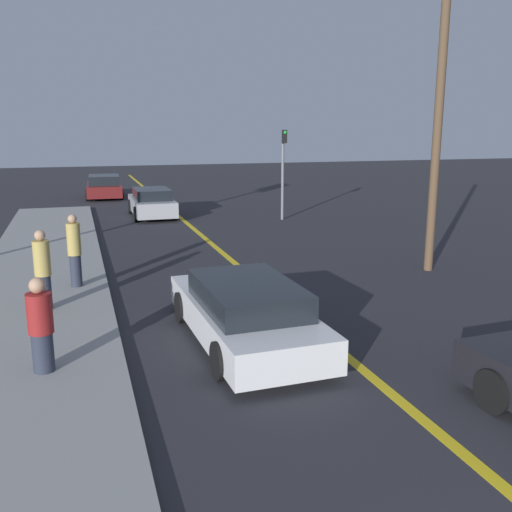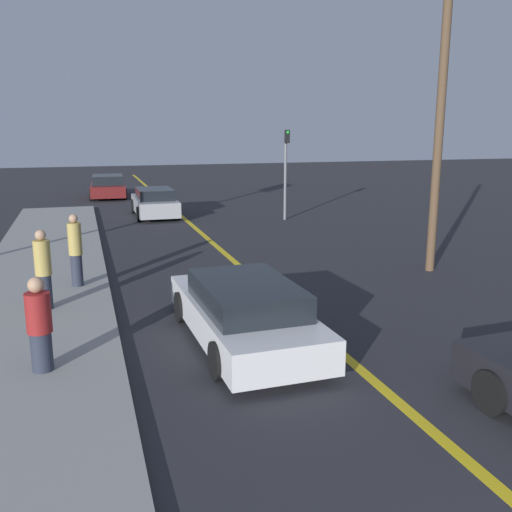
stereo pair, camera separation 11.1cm
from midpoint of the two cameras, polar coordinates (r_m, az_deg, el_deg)
The scene contains 10 objects.
road_center_line at distance 20.34m, azimuth -4.94°, elevation 1.51°, with size 0.20×60.00×0.01m.
sidewalk_left at distance 15.98m, azimuth -20.88°, elevation -2.24°, with size 3.28×27.95×0.11m.
car_ahead_center at distance 10.66m, azimuth -1.41°, elevation -5.61°, with size 2.07×4.79×1.23m.
car_far_distant at distance 26.15m, azimuth -10.49°, elevation 5.24°, with size 1.85×4.13×1.28m.
car_parked_left_lot at distance 33.99m, azimuth -15.03°, elevation 6.71°, with size 2.15×4.38×1.28m.
pedestrian_near_curb at distance 9.76m, azimuth -21.03°, elevation -6.53°, with size 0.40×0.40×1.56m.
pedestrian_mid_group at distance 13.00m, azimuth -20.78°, elevation -1.33°, with size 0.35×0.35×1.74m.
pedestrian_far_standing at distance 14.64m, azimuth -17.91°, elevation 0.53°, with size 0.33×0.33×1.79m.
traffic_light at distance 24.73m, azimuth 2.60°, elevation 9.09°, with size 0.18×0.40×3.85m.
utility_pole at distance 16.42m, azimuth 17.42°, elevation 10.81°, with size 0.24×0.24×7.12m.
Camera 1 is at (-4.38, -1.46, 3.96)m, focal length 40.00 mm.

